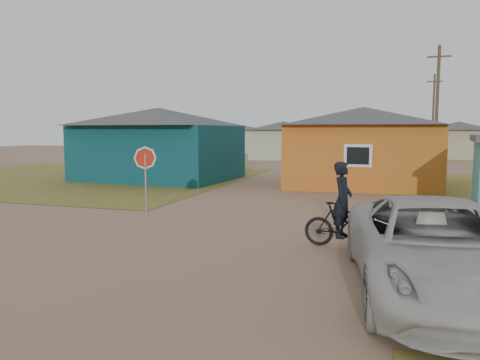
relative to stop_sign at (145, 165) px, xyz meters
name	(u,v)px	position (x,y,z in m)	size (l,w,h in m)	color
ground	(213,249)	(3.56, -3.21, -1.67)	(120.00, 120.00, 0.00)	#956F56
grass_nw	(72,177)	(-10.44, 9.79, -1.66)	(20.00, 18.00, 0.00)	olive
house_teal	(159,143)	(-4.94, 10.29, 0.39)	(8.93, 7.08, 4.00)	#0B363D
house_yellow	(362,145)	(6.06, 10.79, 0.34)	(7.72, 6.76, 3.90)	#BD611D
house_pale_west	(284,140)	(-2.44, 30.79, 0.19)	(7.04, 6.15, 3.60)	#A5AB93
house_beige_east	(458,139)	(13.56, 36.79, 0.19)	(6.95, 6.05, 3.60)	tan
house_pale_north	(242,138)	(-10.44, 42.79, 0.09)	(6.28, 5.81, 3.40)	#A5AB93
utility_pole_near	(437,108)	(10.06, 18.79, 2.47)	(1.40, 0.20, 8.00)	brown
utility_pole_far	(433,115)	(11.06, 34.79, 2.47)	(1.40, 0.20, 8.00)	brown
stop_sign	(145,165)	(0.00, 0.00, 0.00)	(0.69, 0.32, 2.24)	gray
cyclist	(342,217)	(6.40, -2.22, -0.93)	(1.85, 0.75, 2.03)	black
vehicle	(437,248)	(8.23, -4.92, -0.87)	(2.64, 5.72, 1.59)	#BBBBB7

